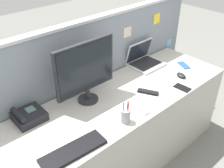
{
  "coord_description": "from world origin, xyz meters",
  "views": [
    {
      "loc": [
        -1.15,
        -1.22,
        1.95
      ],
      "look_at": [
        0.0,
        0.05,
        0.86
      ],
      "focal_mm": 41.96,
      "sensor_mm": 36.0,
      "label": 1
    }
  ],
  "objects_px": {
    "laptop": "(143,59)",
    "keyboard_main": "(73,151)",
    "cell_phone_black_slab": "(182,88)",
    "desktop_monitor": "(86,70)",
    "tv_remote": "(148,92)",
    "cell_phone_silver_slab": "(140,110)",
    "pen_cup": "(126,116)",
    "desk_phone": "(28,116)",
    "computer_mouse_right_hand": "(181,75)",
    "cell_phone_blue_case": "(184,65)"
  },
  "relations": [
    {
      "from": "desktop_monitor",
      "to": "laptop",
      "type": "height_order",
      "value": "desktop_monitor"
    },
    {
      "from": "desk_phone",
      "to": "keyboard_main",
      "type": "height_order",
      "value": "desk_phone"
    },
    {
      "from": "desktop_monitor",
      "to": "cell_phone_silver_slab",
      "type": "bearing_deg",
      "value": -61.27
    },
    {
      "from": "desk_phone",
      "to": "cell_phone_black_slab",
      "type": "bearing_deg",
      "value": -23.03
    },
    {
      "from": "cell_phone_blue_case",
      "to": "tv_remote",
      "type": "relative_size",
      "value": 0.84
    },
    {
      "from": "cell_phone_silver_slab",
      "to": "keyboard_main",
      "type": "bearing_deg",
      "value": 172.03
    },
    {
      "from": "cell_phone_silver_slab",
      "to": "tv_remote",
      "type": "distance_m",
      "value": 0.24
    },
    {
      "from": "cell_phone_silver_slab",
      "to": "laptop",
      "type": "bearing_deg",
      "value": 32.28
    },
    {
      "from": "computer_mouse_right_hand",
      "to": "cell_phone_silver_slab",
      "type": "height_order",
      "value": "computer_mouse_right_hand"
    },
    {
      "from": "pen_cup",
      "to": "cell_phone_blue_case",
      "type": "relative_size",
      "value": 1.24
    },
    {
      "from": "laptop",
      "to": "pen_cup",
      "type": "xyz_separation_m",
      "value": [
        -0.73,
        -0.49,
        0.0
      ]
    },
    {
      "from": "tv_remote",
      "to": "cell_phone_silver_slab",
      "type": "bearing_deg",
      "value": 179.78
    },
    {
      "from": "keyboard_main",
      "to": "computer_mouse_right_hand",
      "type": "height_order",
      "value": "computer_mouse_right_hand"
    },
    {
      "from": "keyboard_main",
      "to": "computer_mouse_right_hand",
      "type": "distance_m",
      "value": 1.24
    },
    {
      "from": "desktop_monitor",
      "to": "keyboard_main",
      "type": "relative_size",
      "value": 1.22
    },
    {
      "from": "desk_phone",
      "to": "cell_phone_blue_case",
      "type": "relative_size",
      "value": 1.44
    },
    {
      "from": "laptop",
      "to": "tv_remote",
      "type": "distance_m",
      "value": 0.5
    },
    {
      "from": "keyboard_main",
      "to": "cell_phone_black_slab",
      "type": "height_order",
      "value": "keyboard_main"
    },
    {
      "from": "desktop_monitor",
      "to": "cell_phone_blue_case",
      "type": "bearing_deg",
      "value": -10.0
    },
    {
      "from": "computer_mouse_right_hand",
      "to": "cell_phone_blue_case",
      "type": "height_order",
      "value": "computer_mouse_right_hand"
    },
    {
      "from": "laptop",
      "to": "cell_phone_silver_slab",
      "type": "relative_size",
      "value": 2.42
    },
    {
      "from": "desktop_monitor",
      "to": "computer_mouse_right_hand",
      "type": "xyz_separation_m",
      "value": [
        0.84,
        -0.29,
        -0.26
      ]
    },
    {
      "from": "pen_cup",
      "to": "desktop_monitor",
      "type": "bearing_deg",
      "value": 95.33
    },
    {
      "from": "keyboard_main",
      "to": "pen_cup",
      "type": "xyz_separation_m",
      "value": [
        0.44,
        -0.01,
        0.04
      ]
    },
    {
      "from": "tv_remote",
      "to": "cell_phone_blue_case",
      "type": "bearing_deg",
      "value": -20.85
    },
    {
      "from": "laptop",
      "to": "computer_mouse_right_hand",
      "type": "relative_size",
      "value": 3.12
    },
    {
      "from": "desk_phone",
      "to": "computer_mouse_right_hand",
      "type": "relative_size",
      "value": 2.05
    },
    {
      "from": "cell_phone_silver_slab",
      "to": "tv_remote",
      "type": "height_order",
      "value": "tv_remote"
    },
    {
      "from": "desktop_monitor",
      "to": "keyboard_main",
      "type": "xyz_separation_m",
      "value": [
        -0.4,
        -0.38,
        -0.26
      ]
    },
    {
      "from": "cell_phone_black_slab",
      "to": "tv_remote",
      "type": "relative_size",
      "value": 0.79
    },
    {
      "from": "desktop_monitor",
      "to": "cell_phone_blue_case",
      "type": "xyz_separation_m",
      "value": [
        1.04,
        -0.18,
        -0.27
      ]
    },
    {
      "from": "desk_phone",
      "to": "keyboard_main",
      "type": "bearing_deg",
      "value": -82.78
    },
    {
      "from": "pen_cup",
      "to": "cell_phone_silver_slab",
      "type": "bearing_deg",
      "value": 4.72
    },
    {
      "from": "laptop",
      "to": "tv_remote",
      "type": "xyz_separation_m",
      "value": [
        -0.34,
        -0.37,
        -0.04
      ]
    },
    {
      "from": "laptop",
      "to": "keyboard_main",
      "type": "relative_size",
      "value": 0.74
    },
    {
      "from": "keyboard_main",
      "to": "cell_phone_blue_case",
      "type": "distance_m",
      "value": 1.45
    },
    {
      "from": "keyboard_main",
      "to": "computer_mouse_right_hand",
      "type": "xyz_separation_m",
      "value": [
        1.24,
        0.09,
        0.01
      ]
    },
    {
      "from": "keyboard_main",
      "to": "cell_phone_black_slab",
      "type": "distance_m",
      "value": 1.09
    },
    {
      "from": "computer_mouse_right_hand",
      "to": "keyboard_main",
      "type": "bearing_deg",
      "value": -164.39
    },
    {
      "from": "laptop",
      "to": "cell_phone_black_slab",
      "type": "relative_size",
      "value": 2.32
    },
    {
      "from": "laptop",
      "to": "keyboard_main",
      "type": "distance_m",
      "value": 1.26
    },
    {
      "from": "desktop_monitor",
      "to": "tv_remote",
      "type": "distance_m",
      "value": 0.56
    },
    {
      "from": "laptop",
      "to": "cell_phone_black_slab",
      "type": "xyz_separation_m",
      "value": [
        -0.08,
        -0.51,
        -0.05
      ]
    },
    {
      "from": "computer_mouse_right_hand",
      "to": "cell_phone_blue_case",
      "type": "relative_size",
      "value": 0.7
    },
    {
      "from": "tv_remote",
      "to": "laptop",
      "type": "bearing_deg",
      "value": 18.57
    },
    {
      "from": "pen_cup",
      "to": "desk_phone",
      "type": "bearing_deg",
      "value": 136.4
    },
    {
      "from": "cell_phone_silver_slab",
      "to": "cell_phone_black_slab",
      "type": "relative_size",
      "value": 0.96
    },
    {
      "from": "desk_phone",
      "to": "tv_remote",
      "type": "xyz_separation_m",
      "value": [
        0.88,
        -0.34,
        -0.03
      ]
    },
    {
      "from": "cell_phone_blue_case",
      "to": "desk_phone",
      "type": "bearing_deg",
      "value": -165.63
    },
    {
      "from": "desk_phone",
      "to": "keyboard_main",
      "type": "distance_m",
      "value": 0.47
    }
  ]
}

